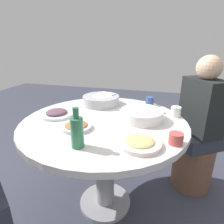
% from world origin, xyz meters
% --- Properties ---
extents(ground, '(8.00, 8.00, 0.00)m').
position_xyz_m(ground, '(0.00, 0.00, 0.00)').
color(ground, '#3A3C4B').
extents(round_dining_table, '(1.15, 1.15, 0.76)m').
position_xyz_m(round_dining_table, '(0.00, 0.00, 0.61)').
color(round_dining_table, '#99999E').
rests_on(round_dining_table, ground).
extents(rice_bowl, '(0.32, 0.32, 0.09)m').
position_xyz_m(rice_bowl, '(0.13, -0.33, 0.80)').
color(rice_bowl, '#B2B5BA').
rests_on(rice_bowl, round_dining_table).
extents(soup_bowl, '(0.33, 0.30, 0.07)m').
position_xyz_m(soup_bowl, '(-0.25, -0.08, 0.79)').
color(soup_bowl, white).
rests_on(soup_bowl, round_dining_table).
extents(dish_tofu_braise, '(0.19, 0.19, 0.04)m').
position_xyz_m(dish_tofu_braise, '(0.13, 0.18, 0.78)').
color(dish_tofu_braise, silver).
rests_on(dish_tofu_braise, round_dining_table).
extents(dish_eggplant, '(0.24, 0.24, 0.05)m').
position_xyz_m(dish_eggplant, '(0.37, 0.01, 0.78)').
color(dish_eggplant, white).
rests_on(dish_eggplant, round_dining_table).
extents(dish_noodles, '(0.23, 0.23, 0.04)m').
position_xyz_m(dish_noodles, '(-0.29, 0.28, 0.78)').
color(dish_noodles, silver).
rests_on(dish_noodles, round_dining_table).
extents(green_bottle, '(0.07, 0.07, 0.22)m').
position_xyz_m(green_bottle, '(0.02, 0.38, 0.85)').
color(green_bottle, '#317752').
rests_on(green_bottle, round_dining_table).
extents(tea_cup_near, '(0.07, 0.07, 0.07)m').
position_xyz_m(tea_cup_near, '(-0.49, -0.21, 0.80)').
color(tea_cup_near, white).
rests_on(tea_cup_near, round_dining_table).
extents(tea_cup_far, '(0.08, 0.08, 0.06)m').
position_xyz_m(tea_cup_far, '(-0.47, 0.21, 0.79)').
color(tea_cup_far, '#C45049').
rests_on(tea_cup_far, round_dining_table).
extents(tea_cup_side, '(0.07, 0.07, 0.07)m').
position_xyz_m(tea_cup_side, '(-0.28, -0.43, 0.79)').
color(tea_cup_side, '#334F98').
rests_on(tea_cup_side, round_dining_table).
extents(stool_for_diner_right, '(0.35, 0.35, 0.43)m').
position_xyz_m(stool_for_diner_right, '(-0.71, -0.43, 0.21)').
color(stool_for_diner_right, brown).
rests_on(stool_for_diner_right, ground).
extents(diner_right, '(0.46, 0.45, 0.76)m').
position_xyz_m(diner_right, '(-0.71, -0.43, 0.75)').
color(diner_right, '#2D333D').
rests_on(diner_right, stool_for_diner_right).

